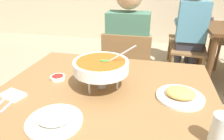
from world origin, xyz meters
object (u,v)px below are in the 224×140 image
(curry_bowl, at_px, (101,66))
(drink_glass, at_px, (220,132))
(appetizer_plate, at_px, (180,95))
(sauce_dish, at_px, (58,77))
(rice_plate, at_px, (54,119))
(chair_diner_main, at_px, (127,73))
(patron_bg_left, at_px, (191,27))
(dining_table_main, at_px, (106,106))
(patron_bg_middle, at_px, (189,19))
(diner_main, at_px, (128,48))
(chair_bg_middle, at_px, (191,35))
(chair_bg_left, at_px, (190,43))

(curry_bowl, height_order, drink_glass, curry_bowl)
(appetizer_plate, xyz_separation_m, sauce_dish, (-0.71, 0.05, -0.01))
(appetizer_plate, bearing_deg, rice_plate, -149.03)
(chair_diner_main, xyz_separation_m, patron_bg_left, (0.67, 1.06, 0.24))
(appetizer_plate, bearing_deg, dining_table_main, -179.99)
(drink_glass, relative_size, patron_bg_middle, 0.10)
(appetizer_plate, xyz_separation_m, patron_bg_middle, (0.32, 2.41, -0.04))
(dining_table_main, distance_m, diner_main, 0.80)
(patron_bg_left, height_order, patron_bg_middle, same)
(chair_diner_main, distance_m, appetizer_plate, 0.90)
(curry_bowl, xyz_separation_m, rice_plate, (-0.11, -0.34, -0.11))
(chair_diner_main, xyz_separation_m, chair_bg_middle, (0.76, 1.56, 0.00))
(dining_table_main, height_order, chair_bg_left, chair_bg_left)
(sauce_dish, height_order, patron_bg_left, patron_bg_left)
(dining_table_main, distance_m, appetizer_plate, 0.41)
(rice_plate, relative_size, patron_bg_middle, 0.18)
(diner_main, distance_m, rice_plate, 1.13)
(curry_bowl, xyz_separation_m, chair_bg_left, (0.72, 1.87, -0.39))
(chair_bg_middle, bearing_deg, appetizer_plate, -98.97)
(appetizer_plate, height_order, drink_glass, drink_glass)
(drink_glass, height_order, chair_bg_left, chair_bg_left)
(rice_plate, height_order, appetizer_plate, same)
(diner_main, xyz_separation_m, chair_bg_middle, (0.76, 1.53, -0.24))
(dining_table_main, bearing_deg, chair_bg_left, 69.84)
(sauce_dish, xyz_separation_m, chair_bg_left, (1.01, 1.84, -0.27))
(rice_plate, relative_size, chair_bg_middle, 0.27)
(chair_diner_main, relative_size, appetizer_plate, 3.75)
(chair_bg_left, bearing_deg, dining_table_main, -110.16)
(patron_bg_left, bearing_deg, patron_bg_middle, 85.94)
(dining_table_main, relative_size, chair_diner_main, 1.32)
(dining_table_main, relative_size, diner_main, 0.90)
(dining_table_main, bearing_deg, curry_bowl, 150.16)
(chair_diner_main, height_order, diner_main, diner_main)
(appetizer_plate, bearing_deg, chair_bg_left, 80.95)
(chair_diner_main, height_order, rice_plate, chair_diner_main)
(appetizer_plate, relative_size, patron_bg_left, 0.18)
(curry_bowl, height_order, patron_bg_middle, patron_bg_middle)
(curry_bowl, bearing_deg, chair_bg_middle, 71.15)
(diner_main, bearing_deg, patron_bg_middle, 66.22)
(sauce_dish, relative_size, patron_bg_middle, 0.07)
(rice_plate, bearing_deg, chair_bg_left, 69.30)
(drink_glass, distance_m, chair_bg_middle, 2.65)
(rice_plate, distance_m, drink_glass, 0.65)
(rice_plate, height_order, chair_bg_middle, chair_bg_middle)
(chair_diner_main, height_order, patron_bg_left, patron_bg_left)
(chair_diner_main, distance_m, drink_glass, 1.21)
(dining_table_main, xyz_separation_m, curry_bowl, (-0.03, 0.02, 0.24))
(drink_glass, xyz_separation_m, chair_bg_middle, (0.26, 2.62, -0.32))
(chair_bg_left, distance_m, chair_bg_middle, 0.44)
(chair_diner_main, bearing_deg, chair_bg_middle, 64.04)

